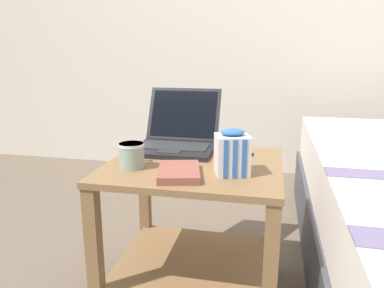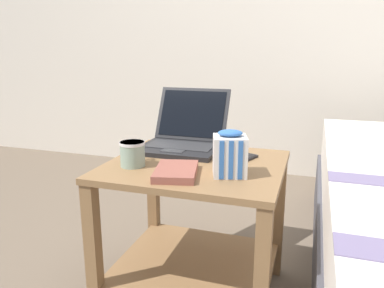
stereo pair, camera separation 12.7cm
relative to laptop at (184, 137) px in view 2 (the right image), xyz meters
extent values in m
cube|color=beige|center=(0.11, 1.44, 0.67)|extent=(8.00, 0.05, 2.50)
cube|color=olive|center=(0.11, -0.19, -0.06)|extent=(0.62, 0.55, 0.02)
cube|color=olive|center=(0.11, -0.19, -0.45)|extent=(0.58, 0.51, 0.02)
cube|color=olive|center=(-0.17, -0.44, -0.33)|extent=(0.04, 0.04, 0.51)
cube|color=olive|center=(0.39, -0.44, -0.33)|extent=(0.04, 0.04, 0.51)
cube|color=olive|center=(-0.17, 0.06, -0.33)|extent=(0.04, 0.04, 0.51)
cube|color=olive|center=(0.39, 0.06, -0.33)|extent=(0.04, 0.04, 0.51)
cube|color=black|center=(0.00, -0.06, -0.04)|extent=(0.31, 0.24, 0.02)
cube|color=#2D2D30|center=(0.00, -0.04, -0.03)|extent=(0.26, 0.13, 0.00)
cube|color=#2D2D30|center=(0.00, -0.12, -0.03)|extent=(0.09, 0.05, 0.00)
cube|color=black|center=(0.00, 0.12, 0.08)|extent=(0.31, 0.11, 0.21)
cube|color=black|center=(0.00, 0.11, 0.08)|extent=(0.28, 0.10, 0.18)
cube|color=orange|center=(-0.02, 0.14, 0.10)|extent=(0.03, 0.01, 0.03)
cube|color=red|center=(-0.08, 0.10, 0.02)|extent=(0.03, 0.02, 0.03)
cylinder|color=#8CA593|center=(-0.08, -0.29, 0.00)|extent=(0.08, 0.08, 0.09)
cylinder|color=silver|center=(-0.08, -0.29, 0.04)|extent=(0.09, 0.09, 0.01)
cylinder|color=black|center=(-0.08, -0.29, 0.03)|extent=(0.08, 0.08, 0.01)
torus|color=#8CA593|center=(-0.09, -0.24, 0.00)|extent=(0.01, 0.07, 0.07)
cube|color=silver|center=(0.25, -0.28, 0.02)|extent=(0.13, 0.12, 0.13)
cube|color=#3366B2|center=(0.24, -0.34, 0.02)|extent=(0.01, 0.01, 0.12)
cube|color=#3366B2|center=(0.27, -0.33, 0.02)|extent=(0.01, 0.01, 0.12)
cube|color=#3366B2|center=(0.30, -0.32, 0.02)|extent=(0.01, 0.01, 0.12)
ellipsoid|color=#3366B2|center=(0.25, -0.28, 0.09)|extent=(0.09, 0.08, 0.02)
cube|color=black|center=(0.25, -0.10, -0.04)|extent=(0.12, 0.17, 0.01)
cube|color=black|center=(0.25, -0.10, -0.04)|extent=(0.11, 0.15, 0.00)
cube|color=brown|center=(0.09, -0.33, -0.03)|extent=(0.17, 0.21, 0.02)
cube|color=white|center=(0.09, -0.33, -0.03)|extent=(0.16, 0.21, 0.02)
camera|label=1|loc=(0.37, -1.44, 0.35)|focal=35.00mm
camera|label=2|loc=(0.50, -1.40, 0.35)|focal=35.00mm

